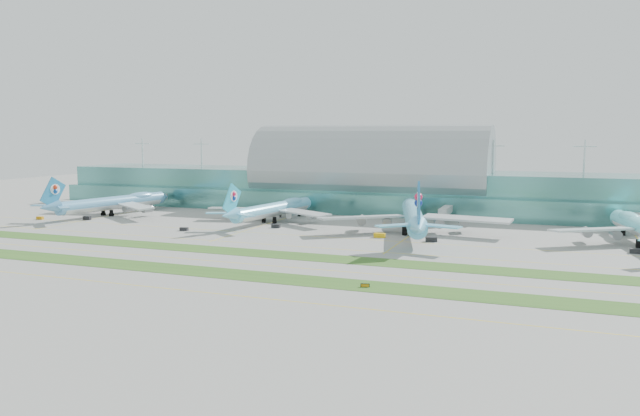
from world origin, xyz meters
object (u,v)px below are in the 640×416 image
at_px(taxiway_sign_east, 365,285).
at_px(airliner_a, 114,202).
at_px(terminal, 371,182).
at_px(airliner_c, 413,215).
at_px(airliner_b, 274,208).

bearing_deg(taxiway_sign_east, airliner_a, 133.77).
height_order(terminal, airliner_c, terminal).
height_order(airliner_a, airliner_b, airliner_a).
relative_size(airliner_b, taxiway_sign_east, 30.61).
bearing_deg(terminal, airliner_b, -115.38).
distance_m(terminal, airliner_c, 77.97).
distance_m(airliner_a, airliner_b, 81.82).
bearing_deg(airliner_b, taxiway_sign_east, -46.74).
xyz_separation_m(airliner_b, taxiway_sign_east, (71.50, -100.00, -5.47)).
height_order(airliner_b, airliner_c, airliner_c).
bearing_deg(airliner_b, terminal, 72.32).
bearing_deg(airliner_b, airliner_c, -1.36).
distance_m(airliner_c, taxiway_sign_east, 90.28).
xyz_separation_m(terminal, airliner_a, (-109.21, -63.61, -7.99)).
distance_m(airliner_b, airliner_c, 65.16).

